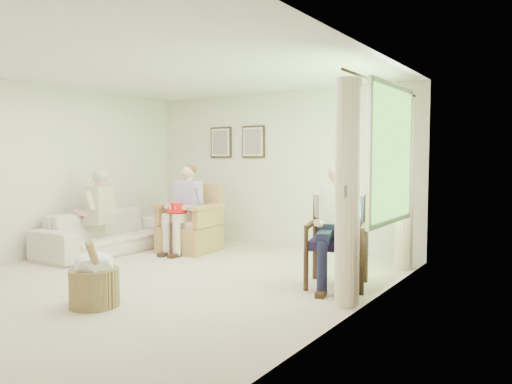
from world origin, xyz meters
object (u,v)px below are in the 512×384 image
(person_dark, at_px, (334,217))
(red_hat, at_px, (177,209))
(person_sofa, at_px, (96,207))
(hatbox, at_px, (94,279))
(wicker_armchair, at_px, (191,230))
(person_wicker, at_px, (185,202))
(sofa, at_px, (108,232))
(wood_armchair, at_px, (340,237))

(person_dark, bearing_deg, red_hat, 153.95)
(person_sofa, xyz_separation_m, hatbox, (2.16, -1.80, -0.47))
(wicker_armchair, relative_size, hatbox, 1.48)
(person_wicker, bearing_deg, person_sofa, -142.60)
(red_hat, bearing_deg, wicker_armchair, 92.56)
(wicker_armchair, relative_size, person_wicker, 0.79)
(hatbox, bearing_deg, wicker_armchair, 111.72)
(person_wicker, bearing_deg, person_dark, -17.11)
(sofa, height_order, person_wicker, person_wicker)
(person_dark, relative_size, red_hat, 4.44)
(sofa, bearing_deg, hatbox, -133.18)
(wood_armchair, distance_m, person_sofa, 3.92)
(wicker_armchair, distance_m, red_hat, 0.51)
(person_dark, relative_size, hatbox, 1.92)
(person_sofa, bearing_deg, red_hat, 110.81)
(sofa, xyz_separation_m, person_dark, (3.90, -0.03, 0.50))
(sofa, bearing_deg, red_hat, -65.99)
(sofa, height_order, person_dark, person_dark)
(person_dark, bearing_deg, wicker_armchair, 147.46)
(sofa, bearing_deg, wood_armchair, -87.95)
(sofa, distance_m, person_sofa, 0.47)
(sofa, relative_size, person_sofa, 1.73)
(wicker_armchair, height_order, sofa, wicker_armchair)
(wicker_armchair, xyz_separation_m, hatbox, (1.13, -2.83, -0.06))
(wicker_armchair, height_order, person_wicker, person_wicker)
(wicker_armchair, relative_size, person_dark, 0.77)
(person_sofa, xyz_separation_m, red_hat, (1.04, 0.68, -0.03))
(wicker_armchair, xyz_separation_m, person_wicker, (-0.00, -0.14, 0.46))
(red_hat, relative_size, hatbox, 0.43)
(wicker_armchair, relative_size, sofa, 0.48)
(person_wicker, bearing_deg, sofa, -150.37)
(wood_armchair, height_order, hatbox, wood_armchair)
(sofa, xyz_separation_m, hatbox, (2.16, -2.02, -0.04))
(wood_armchair, xyz_separation_m, person_sofa, (-3.90, -0.36, 0.18))
(wicker_armchair, height_order, wood_armchair, wicker_armchair)
(person_wicker, xyz_separation_m, person_dark, (2.87, -0.70, 0.03))
(wicker_armchair, distance_m, person_sofa, 1.51)
(red_hat, height_order, hatbox, red_hat)
(person_dark, xyz_separation_m, person_sofa, (-3.90, -0.19, -0.08))
(wood_armchair, bearing_deg, person_dark, -106.19)
(wood_armchair, distance_m, person_dark, 0.31)
(hatbox, bearing_deg, person_sofa, 140.07)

